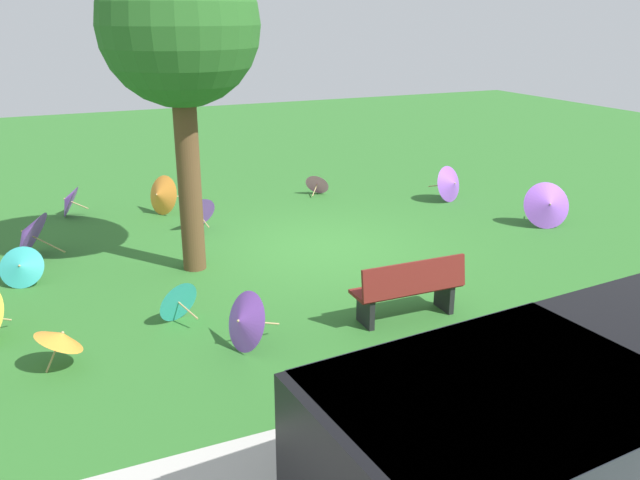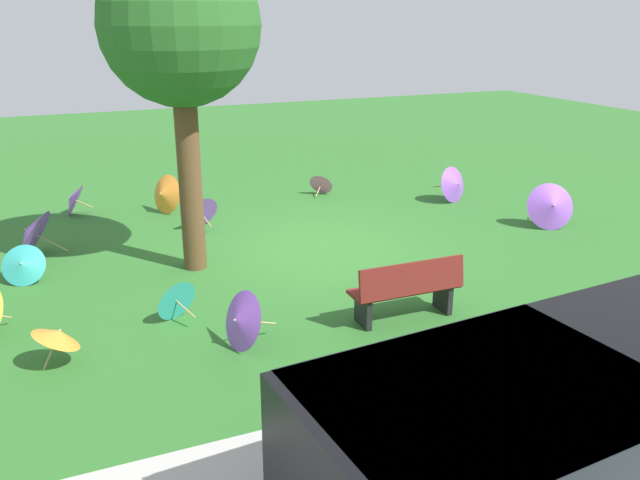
# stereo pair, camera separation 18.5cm
# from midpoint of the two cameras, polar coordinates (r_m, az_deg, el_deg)

# --- Properties ---
(ground) EXTENTS (40.00, 40.00, 0.00)m
(ground) POSITION_cam_midpoint_polar(r_m,az_deg,el_deg) (12.04, -0.68, -0.78)
(ground) COLOR #2D6B28
(van_dark) EXTENTS (4.74, 2.43, 1.53)m
(van_dark) POSITION_cam_midpoint_polar(r_m,az_deg,el_deg) (5.84, 19.60, -15.15)
(van_dark) COLOR black
(van_dark) RESTS_ON ground
(park_bench) EXTENTS (1.61, 0.50, 0.90)m
(park_bench) POSITION_cam_midpoint_polar(r_m,az_deg,el_deg) (9.23, 7.18, -4.20)
(park_bench) COLOR maroon
(park_bench) RESTS_ON ground
(shade_tree) EXTENTS (2.46, 2.46, 5.15)m
(shade_tree) POSITION_cam_midpoint_polar(r_m,az_deg,el_deg) (10.61, -12.62, 17.36)
(shade_tree) COLOR brown
(shade_tree) RESTS_ON ground
(parasol_purple_0) EXTENTS (0.82, 0.76, 0.71)m
(parasol_purple_0) POSITION_cam_midpoint_polar(r_m,az_deg,el_deg) (13.34, -11.03, 2.46)
(parasol_purple_0) COLOR tan
(parasol_purple_0) RESTS_ON ground
(parasol_teal_1) EXTENTS (0.80, 0.67, 0.63)m
(parasol_teal_1) POSITION_cam_midpoint_polar(r_m,az_deg,el_deg) (11.40, -24.95, -2.10)
(parasol_teal_1) COLOR tan
(parasol_teal_1) RESTS_ON ground
(parasol_teal_2) EXTENTS (0.69, 0.70, 0.63)m
(parasol_teal_2) POSITION_cam_midpoint_polar(r_m,az_deg,el_deg) (9.41, -12.93, -5.09)
(parasol_teal_2) COLOR tan
(parasol_teal_2) RESTS_ON ground
(parasol_pink_0) EXTENTS (0.69, 0.68, 0.55)m
(parasol_pink_0) POSITION_cam_midpoint_polar(r_m,az_deg,el_deg) (15.67, -0.53, 4.98)
(parasol_pink_0) COLOR tan
(parasol_pink_0) RESTS_ON ground
(parasol_purple_1) EXTENTS (1.05, 1.12, 0.91)m
(parasol_purple_1) POSITION_cam_midpoint_polar(r_m,az_deg,el_deg) (12.56, -24.42, 0.50)
(parasol_purple_1) COLOR tan
(parasol_purple_1) RESTS_ON ground
(parasol_purple_2) EXTENTS (0.91, 0.93, 0.84)m
(parasol_purple_2) POSITION_cam_midpoint_polar(r_m,az_deg,el_deg) (15.27, 11.00, 4.81)
(parasol_purple_2) COLOR tan
(parasol_purple_2) RESTS_ON ground
(parasol_purple_3) EXTENTS (0.70, 0.81, 0.70)m
(parasol_purple_3) POSITION_cam_midpoint_polar(r_m,az_deg,el_deg) (14.92, -21.34, 3.23)
(parasol_purple_3) COLOR tan
(parasol_purple_3) RESTS_ON ground
(parasol_orange_0) EXTENTS (0.84, 0.94, 0.87)m
(parasol_orange_0) POSITION_cam_midpoint_polar(r_m,az_deg,el_deg) (14.43, -14.06, 3.82)
(parasol_orange_0) COLOR tan
(parasol_orange_0) RESTS_ON ground
(parasol_purple_4) EXTENTS (0.83, 0.86, 0.78)m
(parasol_purple_4) POSITION_cam_midpoint_polar(r_m,az_deg,el_deg) (8.46, -7.37, -6.99)
(parasol_purple_4) COLOR tan
(parasol_purple_4) RESTS_ON ground
(parasol_orange_1) EXTENTS (0.64, 0.64, 0.61)m
(parasol_orange_1) POSITION_cam_midpoint_polar(r_m,az_deg,el_deg) (8.56, -22.14, -7.85)
(parasol_orange_1) COLOR tan
(parasol_orange_1) RESTS_ON ground
(parasol_purple_6) EXTENTS (1.07, 1.06, 0.94)m
(parasol_purple_6) POSITION_cam_midpoint_polar(r_m,az_deg,el_deg) (13.86, 18.82, 2.90)
(parasol_purple_6) COLOR tan
(parasol_purple_6) RESTS_ON ground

